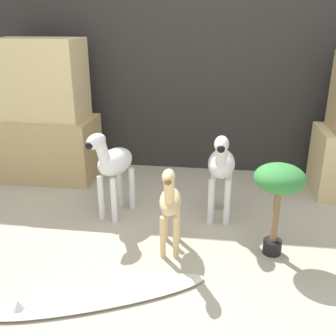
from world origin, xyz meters
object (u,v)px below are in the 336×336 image
object	(u,v)px
surfboard	(98,296)
giraffe_figurine	(170,203)
zebra_left	(113,164)
zebra_right	(221,166)
potted_palm_front	(279,185)

from	to	relation	value
surfboard	giraffe_figurine	bearing A→B (deg)	58.30
zebra_left	giraffe_figurine	distance (m)	0.62
zebra_right	surfboard	bearing A→B (deg)	-121.85
potted_palm_front	surfboard	size ratio (longest dim) A/B	0.51
giraffe_figurine	zebra_left	bearing A→B (deg)	138.42
zebra_right	potted_palm_front	size ratio (longest dim) A/B	1.14
zebra_right	giraffe_figurine	distance (m)	0.56
giraffe_figurine	surfboard	size ratio (longest dim) A/B	0.53
giraffe_figurine	zebra_right	bearing A→B (deg)	57.99
giraffe_figurine	potted_palm_front	size ratio (longest dim) A/B	1.04
giraffe_figurine	potted_palm_front	world-z (taller)	giraffe_figurine
zebra_left	potted_palm_front	world-z (taller)	zebra_left
zebra_left	potted_palm_front	distance (m)	1.15
zebra_right	zebra_left	distance (m)	0.76
zebra_left	potted_palm_front	bearing A→B (deg)	-17.91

